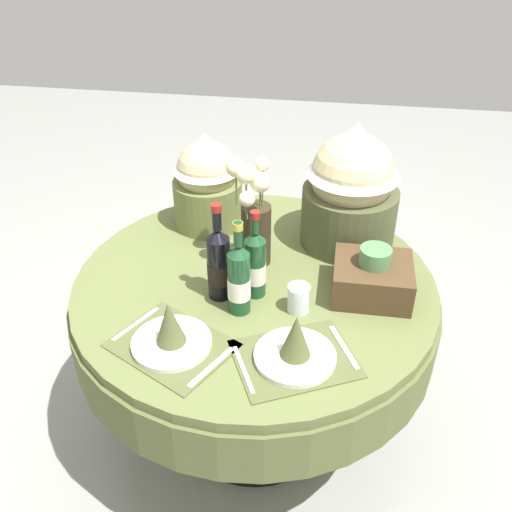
# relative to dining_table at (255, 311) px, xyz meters

# --- Properties ---
(ground) EXTENTS (8.00, 8.00, 0.00)m
(ground) POSITION_rel_dining_table_xyz_m (0.00, 0.00, -0.60)
(ground) COLOR gray
(dining_table) EXTENTS (1.27, 1.27, 0.74)m
(dining_table) POSITION_rel_dining_table_xyz_m (0.00, 0.00, 0.00)
(dining_table) COLOR #5B6638
(dining_table) RESTS_ON ground
(place_setting_left) EXTENTS (0.42, 0.39, 0.16)m
(place_setting_left) POSITION_rel_dining_table_xyz_m (-0.19, -0.36, 0.19)
(place_setting_left) COLOR #4E562F
(place_setting_left) RESTS_ON dining_table
(place_setting_right) EXTENTS (0.42, 0.38, 0.16)m
(place_setting_right) POSITION_rel_dining_table_xyz_m (0.18, -0.36, 0.19)
(place_setting_right) COLOR #4E562F
(place_setting_right) RESTS_ON dining_table
(flower_vase) EXTENTS (0.16, 0.17, 0.41)m
(flower_vase) POSITION_rel_dining_table_xyz_m (-0.02, 0.10, 0.33)
(flower_vase) COLOR #332819
(flower_vase) RESTS_ON dining_table
(wine_bottle_left) EXTENTS (0.07, 0.07, 0.33)m
(wine_bottle_left) POSITION_rel_dining_table_xyz_m (-0.02, -0.17, 0.26)
(wine_bottle_left) COLOR #194223
(wine_bottle_left) RESTS_ON dining_table
(wine_bottle_right) EXTENTS (0.07, 0.07, 0.31)m
(wine_bottle_right) POSITION_rel_dining_table_xyz_m (0.01, -0.07, 0.26)
(wine_bottle_right) COLOR #194223
(wine_bottle_right) RESTS_ON dining_table
(wine_bottle_rear) EXTENTS (0.08, 0.08, 0.35)m
(wine_bottle_rear) POSITION_rel_dining_table_xyz_m (-0.10, -0.10, 0.27)
(wine_bottle_rear) COLOR black
(wine_bottle_rear) RESTS_ON dining_table
(tumbler_near_left) EXTENTS (0.07, 0.07, 0.09)m
(tumbler_near_left) POSITION_rel_dining_table_xyz_m (0.16, -0.14, 0.19)
(tumbler_near_left) COLOR silver
(tumbler_near_left) RESTS_ON dining_table
(gift_tub_back_left) EXTENTS (0.27, 0.27, 0.38)m
(gift_tub_back_left) POSITION_rel_dining_table_xyz_m (-0.24, 0.35, 0.34)
(gift_tub_back_left) COLOR olive
(gift_tub_back_left) RESTS_ON dining_table
(gift_tub_back_right) EXTENTS (0.35, 0.35, 0.47)m
(gift_tub_back_right) POSITION_rel_dining_table_xyz_m (0.31, 0.30, 0.39)
(gift_tub_back_right) COLOR #474C2D
(gift_tub_back_right) RESTS_ON dining_table
(woven_basket_side_right) EXTENTS (0.25, 0.23, 0.18)m
(woven_basket_side_right) POSITION_rel_dining_table_xyz_m (0.39, -0.01, 0.21)
(woven_basket_side_right) COLOR #47331E
(woven_basket_side_right) RESTS_ON dining_table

